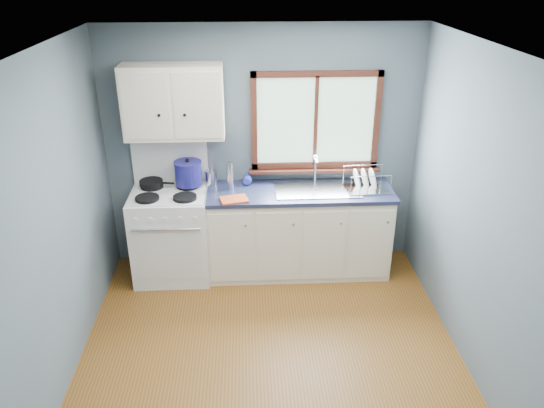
{
  "coord_description": "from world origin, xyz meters",
  "views": [
    {
      "loc": [
        -0.17,
        -3.37,
        3.06
      ],
      "look_at": [
        0.05,
        0.9,
        1.05
      ],
      "focal_mm": 35.0,
      "sensor_mm": 36.0,
      "label": 1
    }
  ],
  "objects_px": {
    "utensil_crock": "(211,177)",
    "dish_rack": "(365,184)",
    "thermos": "(230,176)",
    "sink": "(317,195)",
    "gas_range": "(172,231)",
    "stockpot": "(188,173)",
    "base_cabinets": "(298,235)",
    "skillet": "(151,183)"
  },
  "relations": [
    {
      "from": "stockpot",
      "to": "thermos",
      "type": "xyz_separation_m",
      "value": [
        0.42,
        -0.05,
        -0.02
      ]
    },
    {
      "from": "dish_rack",
      "to": "stockpot",
      "type": "bearing_deg",
      "value": 171.75
    },
    {
      "from": "utensil_crock",
      "to": "thermos",
      "type": "xyz_separation_m",
      "value": [
        0.2,
        -0.12,
        0.06
      ]
    },
    {
      "from": "sink",
      "to": "stockpot",
      "type": "bearing_deg",
      "value": 174.69
    },
    {
      "from": "gas_range",
      "to": "base_cabinets",
      "type": "distance_m",
      "value": 1.31
    },
    {
      "from": "gas_range",
      "to": "utensil_crock",
      "type": "relative_size",
      "value": 3.5
    },
    {
      "from": "gas_range",
      "to": "utensil_crock",
      "type": "height_order",
      "value": "gas_range"
    },
    {
      "from": "thermos",
      "to": "sink",
      "type": "bearing_deg",
      "value": -4.63
    },
    {
      "from": "sink",
      "to": "skillet",
      "type": "relative_size",
      "value": 2.29
    },
    {
      "from": "skillet",
      "to": "stockpot",
      "type": "height_order",
      "value": "stockpot"
    },
    {
      "from": "skillet",
      "to": "stockpot",
      "type": "xyz_separation_m",
      "value": [
        0.38,
        0.0,
        0.1
      ]
    },
    {
      "from": "utensil_crock",
      "to": "thermos",
      "type": "height_order",
      "value": "utensil_crock"
    },
    {
      "from": "base_cabinets",
      "to": "utensil_crock",
      "type": "distance_m",
      "value": 1.08
    },
    {
      "from": "base_cabinets",
      "to": "stockpot",
      "type": "distance_m",
      "value": 1.3
    },
    {
      "from": "base_cabinets",
      "to": "stockpot",
      "type": "height_order",
      "value": "stockpot"
    },
    {
      "from": "gas_range",
      "to": "stockpot",
      "type": "bearing_deg",
      "value": 35.51
    },
    {
      "from": "thermos",
      "to": "gas_range",
      "type": "bearing_deg",
      "value": -171.79
    },
    {
      "from": "dish_rack",
      "to": "base_cabinets",
      "type": "bearing_deg",
      "value": 174.88
    },
    {
      "from": "skillet",
      "to": "dish_rack",
      "type": "bearing_deg",
      "value": 4.66
    },
    {
      "from": "sink",
      "to": "stockpot",
      "type": "relative_size",
      "value": 2.43
    },
    {
      "from": "base_cabinets",
      "to": "dish_rack",
      "type": "height_order",
      "value": "dish_rack"
    },
    {
      "from": "utensil_crock",
      "to": "gas_range",
      "type": "bearing_deg",
      "value": -153.27
    },
    {
      "from": "base_cabinets",
      "to": "stockpot",
      "type": "xyz_separation_m",
      "value": [
        -1.11,
        0.12,
        0.67
      ]
    },
    {
      "from": "dish_rack",
      "to": "skillet",
      "type": "bearing_deg",
      "value": 172.49
    },
    {
      "from": "skillet",
      "to": "dish_rack",
      "type": "relative_size",
      "value": 0.83
    },
    {
      "from": "base_cabinets",
      "to": "sink",
      "type": "height_order",
      "value": "sink"
    },
    {
      "from": "gas_range",
      "to": "thermos",
      "type": "xyz_separation_m",
      "value": [
        0.61,
        0.09,
        0.57
      ]
    },
    {
      "from": "utensil_crock",
      "to": "sink",
      "type": "bearing_deg",
      "value": -10.14
    },
    {
      "from": "gas_range",
      "to": "thermos",
      "type": "bearing_deg",
      "value": 8.21
    },
    {
      "from": "gas_range",
      "to": "stockpot",
      "type": "height_order",
      "value": "gas_range"
    },
    {
      "from": "base_cabinets",
      "to": "utensil_crock",
      "type": "xyz_separation_m",
      "value": [
        -0.89,
        0.19,
        0.59
      ]
    },
    {
      "from": "stockpot",
      "to": "gas_range",
      "type": "bearing_deg",
      "value": -144.49
    },
    {
      "from": "dish_rack",
      "to": "utensil_crock",
      "type": "bearing_deg",
      "value": 168.55
    },
    {
      "from": "gas_range",
      "to": "sink",
      "type": "height_order",
      "value": "gas_range"
    },
    {
      "from": "skillet",
      "to": "stockpot",
      "type": "bearing_deg",
      "value": 8.2
    },
    {
      "from": "utensil_crock",
      "to": "dish_rack",
      "type": "bearing_deg",
      "value": -7.48
    },
    {
      "from": "gas_range",
      "to": "utensil_crock",
      "type": "bearing_deg",
      "value": 26.73
    },
    {
      "from": "gas_range",
      "to": "base_cabinets",
      "type": "xyz_separation_m",
      "value": [
        1.31,
        0.02,
        -0.08
      ]
    },
    {
      "from": "sink",
      "to": "stockpot",
      "type": "distance_m",
      "value": 1.32
    },
    {
      "from": "base_cabinets",
      "to": "thermos",
      "type": "relative_size",
      "value": 6.53
    },
    {
      "from": "stockpot",
      "to": "thermos",
      "type": "distance_m",
      "value": 0.42
    },
    {
      "from": "skillet",
      "to": "thermos",
      "type": "relative_size",
      "value": 1.29
    }
  ]
}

